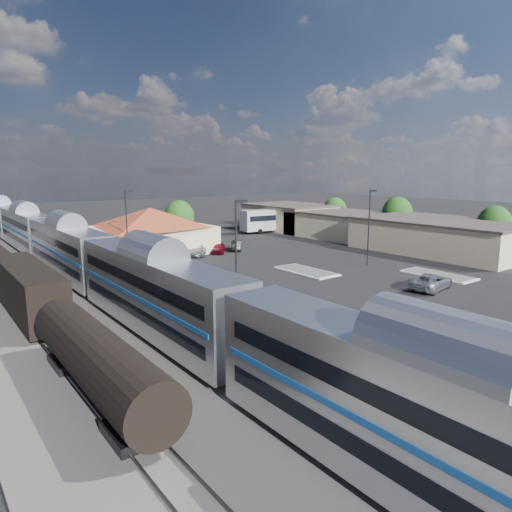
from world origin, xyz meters
TOP-DOWN VIEW (x-y plane):
  - ground at (0.00, 0.00)m, footprint 280.00×280.00m
  - railbed at (-21.00, 8.00)m, footprint 16.00×100.00m
  - platform at (-12.00, 6.00)m, footprint 5.50×92.00m
  - passenger_train at (-18.00, 14.63)m, footprint 3.00×104.00m
  - freight_cars at (-24.00, 3.22)m, footprint 2.80×46.00m
  - station_depot at (-4.56, 24.00)m, footprint 18.35×12.24m
  - buildings_east at (28.00, 14.28)m, footprint 14.40×51.40m
  - traffic_island_south at (4.00, 2.00)m, footprint 3.30×7.50m
  - traffic_island_north at (14.00, -8.00)m, footprint 3.30×7.50m
  - lamp_plat_s at (-10.90, -6.00)m, footprint 1.08×0.25m
  - lamp_plat_n at (-10.90, 16.00)m, footprint 1.08×0.25m
  - lamp_lot at (12.10, 0.00)m, footprint 1.08×0.25m
  - tree_east_a at (34.00, -4.00)m, footprint 4.56×4.56m
  - tree_east_b at (34.00, 12.00)m, footprint 4.94×4.94m
  - tree_east_c at (34.00, 26.00)m, footprint 4.41×4.41m
  - tree_depot at (3.00, 30.00)m, footprint 4.71×4.71m
  - pickup_truck at (-8.05, -16.65)m, footprint 5.85×3.32m
  - suv at (8.15, -10.76)m, footprint 5.89×3.47m
  - coach_bus at (22.77, 30.48)m, footprint 13.26×4.33m
  - person_a at (-11.66, -6.51)m, footprint 0.56×0.76m
  - person_b at (-12.69, -2.84)m, footprint 0.65×0.82m
  - parked_car_a at (-8.50, 18.07)m, footprint 4.03×4.25m
  - parked_car_b at (-6.92, 18.37)m, footprint 3.80×4.15m
  - parked_car_c at (-3.72, 18.07)m, footprint 4.81×5.34m
  - parked_car_d at (-0.52, 18.37)m, footprint 5.32×5.70m
  - parked_car_e at (2.68, 18.07)m, footprint 3.80×4.27m
  - parked_car_f at (5.88, 18.37)m, footprint 3.71×4.26m

SIDE VIEW (x-z plane):
  - ground at x=0.00m, z-range 0.00..0.00m
  - railbed at x=-21.00m, z-range 0.00..0.12m
  - platform at x=-12.00m, z-range 0.00..0.18m
  - traffic_island_south at x=4.00m, z-range 0.00..0.21m
  - traffic_island_north at x=14.00m, z-range 0.00..0.21m
  - parked_car_b at x=-6.92m, z-range 0.00..1.38m
  - parked_car_f at x=5.88m, z-range 0.00..1.39m
  - parked_car_e at x=2.68m, z-range 0.00..1.40m
  - parked_car_a at x=-8.50m, z-range 0.00..1.43m
  - parked_car_d at x=-0.52m, z-range 0.00..1.49m
  - parked_car_c at x=-3.72m, z-range 0.00..1.49m
  - suv at x=8.15m, z-range 0.00..1.54m
  - pickup_truck at x=-8.05m, z-range -0.05..1.86m
  - person_b at x=-12.69m, z-range 0.18..1.85m
  - person_a at x=-11.66m, z-range 0.18..2.09m
  - freight_cars at x=-24.00m, z-range -0.07..3.93m
  - buildings_east at x=28.00m, z-range -0.13..4.67m
  - coach_bus at x=22.77m, z-range 0.32..4.50m
  - passenger_train at x=-18.00m, z-range 0.09..5.64m
  - station_depot at x=-4.56m, z-range 0.03..6.23m
  - tree_east_c at x=34.00m, z-range 0.66..6.87m
  - tree_east_a at x=34.00m, z-range 0.68..7.10m
  - tree_depot at x=3.00m, z-range 0.71..7.34m
  - tree_east_b at x=34.00m, z-range 0.74..7.70m
  - lamp_plat_s at x=-10.90m, z-range 0.84..9.84m
  - lamp_plat_n at x=-10.90m, z-range 0.84..9.84m
  - lamp_lot at x=12.10m, z-range 0.84..9.84m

